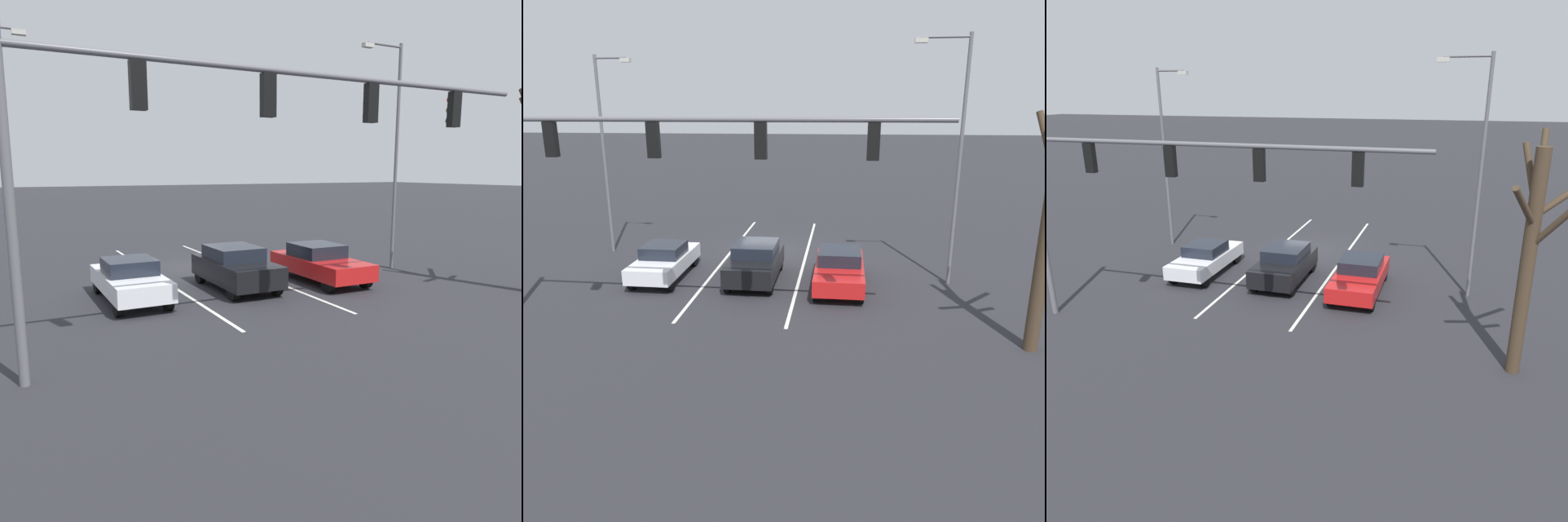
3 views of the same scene
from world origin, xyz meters
The scene contains 10 objects.
ground_plane centered at (0.00, 0.00, 0.00)m, with size 240.00×240.00×0.00m, color #28282D.
lane_stripe_left_divider centered at (-1.83, 1.68, 0.01)m, with size 0.12×15.36×0.01m, color silver.
lane_stripe_center_divider centered at (1.83, 1.68, 0.01)m, with size 0.12×15.36×0.01m, color silver.
car_white_rightlane_front centered at (3.67, 4.78, 0.71)m, with size 1.73×4.40×1.39m.
car_black_midlane_front centered at (-0.08, 4.75, 0.78)m, with size 1.86×4.09×1.51m.
car_red_leftlane_front centered at (-3.43, 5.07, 0.72)m, with size 1.84×4.53×1.40m.
traffic_signal_gantry centered at (2.34, 10.34, 5.24)m, with size 13.46×0.37×6.80m.
street_lamp_right_shoulder centered at (7.39, 1.22, 5.05)m, with size 1.69×0.24×8.91m.
street_lamp_left_shoulder centered at (-7.52, 4.29, 5.22)m, with size 1.98×0.24×9.18m.
bare_tree_near centered at (-8.99, 9.92, 3.75)m, with size 2.25×2.40×6.95m.
Camera 3 is at (-6.87, 24.35, 7.94)m, focal length 35.00 mm.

